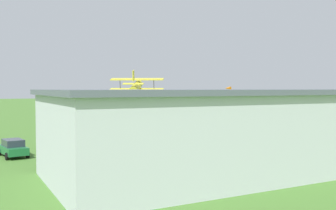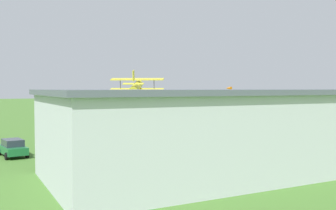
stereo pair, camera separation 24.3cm
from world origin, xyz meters
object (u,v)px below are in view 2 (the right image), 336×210
(hangar, at_px, (296,126))
(person_at_fence_line, at_px, (309,124))
(biplane, at_px, (136,87))
(car_green, at_px, (13,148))
(windsock, at_px, (229,91))
(person_by_parked_cars, at_px, (292,127))

(hangar, height_order, person_at_fence_line, hangar)
(biplane, xyz_separation_m, person_at_fence_line, (-25.45, 5.20, -5.61))
(hangar, distance_m, car_green, 25.00)
(hangar, distance_m, windsock, 36.65)
(person_at_fence_line, bearing_deg, car_green, 7.43)
(hangar, xyz_separation_m, biplane, (5.20, -23.75, 3.38))
(person_at_fence_line, height_order, person_by_parked_cars, person_at_fence_line)
(hangar, xyz_separation_m, person_by_parked_cars, (-15.39, -16.88, -2.30))
(hangar, bearing_deg, windsock, -115.49)
(person_at_fence_line, distance_m, person_by_parked_cars, 5.13)
(car_green, relative_size, windsock, 0.67)
(car_green, bearing_deg, hangar, 148.15)
(car_green, relative_size, person_by_parked_cars, 2.82)
(hangar, xyz_separation_m, person_at_fence_line, (-20.24, -18.54, -2.22))
(hangar, relative_size, car_green, 9.33)
(person_by_parked_cars, distance_m, windsock, 16.87)
(windsock, bearing_deg, person_at_fence_line, 107.34)
(biplane, distance_m, car_green, 19.96)
(biplane, relative_size, person_at_fence_line, 4.29)
(person_by_parked_cars, xyz_separation_m, windsock, (-0.34, -16.12, 4.98))
(biplane, bearing_deg, person_by_parked_cars, 161.56)
(biplane, height_order, windsock, biplane)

